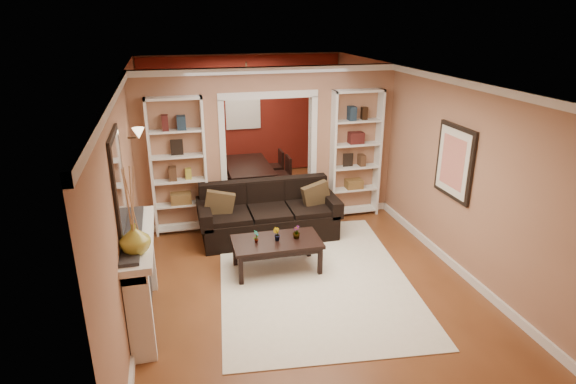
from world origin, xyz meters
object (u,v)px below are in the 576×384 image
object	(u,v)px
sofa	(269,212)
fireplace	(144,279)
coffee_table	(277,255)
bookshelf_right	(355,154)
dining_table	(250,177)
bookshelf_left	(178,167)

from	to	relation	value
sofa	fireplace	world-z (taller)	fireplace
sofa	coffee_table	size ratio (longest dim) A/B	1.82
coffee_table	sofa	bearing A→B (deg)	84.37
bookshelf_right	sofa	bearing A→B (deg)	-161.34
sofa	coffee_table	bearing A→B (deg)	-96.27
bookshelf_right	dining_table	size ratio (longest dim) A/B	1.41
bookshelf_left	bookshelf_right	world-z (taller)	same
bookshelf_left	fireplace	size ratio (longest dim) A/B	1.35
sofa	coffee_table	distance (m)	1.16
fireplace	dining_table	xyz separation A→B (m)	(2.00, 4.26, -0.29)
bookshelf_right	fireplace	bearing A→B (deg)	-145.20
bookshelf_left	fireplace	distance (m)	2.65
bookshelf_right	fireplace	world-z (taller)	bookshelf_right
sofa	dining_table	distance (m)	2.31
coffee_table	dining_table	world-z (taller)	dining_table
coffee_table	fireplace	distance (m)	2.01
sofa	dining_table	bearing A→B (deg)	88.09
sofa	bookshelf_left	xyz separation A→B (m)	(-1.38, 0.58, 0.70)
sofa	bookshelf_right	bearing A→B (deg)	18.66
bookshelf_right	fireplace	distance (m)	4.47
bookshelf_left	coffee_table	bearing A→B (deg)	-53.65
coffee_table	fireplace	bearing A→B (deg)	-154.86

